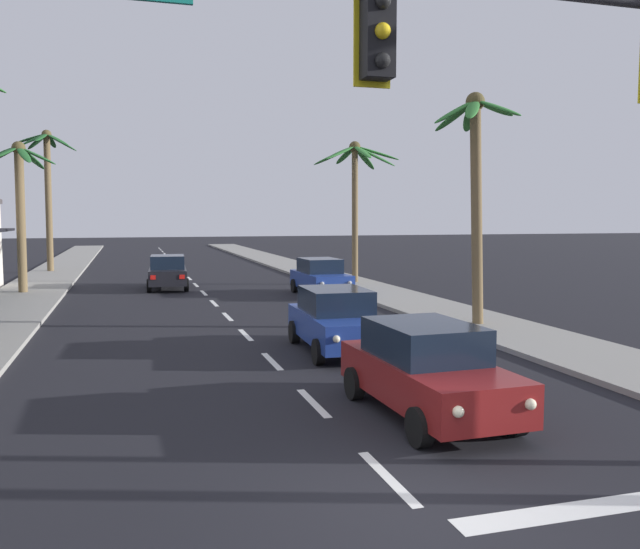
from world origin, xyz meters
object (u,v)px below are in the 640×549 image
(sedan_lead_at_stop_bar, at_px, (426,369))
(palm_right_second, at_px, (476,166))
(sedan_third_in_queue, at_px, (336,320))
(palm_right_third, at_px, (356,178))
(sedan_parked_nearest_kerb, at_px, (320,277))
(sedan_oncoming_far, at_px, (168,272))
(palm_left_third, at_px, (20,193))
(palm_left_farthest, at_px, (48,176))

(sedan_lead_at_stop_bar, bearing_deg, palm_right_second, 55.83)
(sedan_third_in_queue, bearing_deg, palm_right_third, 68.88)
(sedan_lead_at_stop_bar, relative_size, sedan_third_in_queue, 1.00)
(sedan_parked_nearest_kerb, bearing_deg, sedan_third_in_queue, -104.42)
(sedan_third_in_queue, xyz_separation_m, palm_right_second, (5.36, 2.27, 4.34))
(sedan_lead_at_stop_bar, bearing_deg, sedan_third_in_queue, 88.29)
(sedan_parked_nearest_kerb, bearing_deg, sedan_oncoming_far, 144.86)
(sedan_oncoming_far, bearing_deg, palm_left_third, -173.57)
(sedan_lead_at_stop_bar, xyz_separation_m, sedan_third_in_queue, (0.18, 5.88, 0.00))
(sedan_lead_at_stop_bar, height_order, sedan_third_in_queue, same)
(sedan_parked_nearest_kerb, distance_m, palm_left_farthest, 21.53)
(sedan_lead_at_stop_bar, distance_m, palm_left_farthest, 35.99)
(sedan_oncoming_far, bearing_deg, palm_left_farthest, 119.82)
(palm_right_second, height_order, palm_right_third, palm_right_third)
(sedan_third_in_queue, height_order, sedan_parked_nearest_kerb, same)
(sedan_lead_at_stop_bar, height_order, palm_left_third, palm_left_third)
(palm_left_third, distance_m, palm_right_third, 16.24)
(palm_left_farthest, xyz_separation_m, palm_right_second, (15.42, -26.05, -0.97))
(sedan_oncoming_far, bearing_deg, sedan_parked_nearest_kerb, -35.14)
(palm_left_farthest, xyz_separation_m, palm_right_third, (16.31, -12.14, -0.54))
(sedan_parked_nearest_kerb, bearing_deg, palm_right_second, -77.25)
(sedan_oncoming_far, relative_size, palm_left_farthest, 0.50)
(sedan_third_in_queue, relative_size, sedan_parked_nearest_kerb, 1.00)
(sedan_lead_at_stop_bar, distance_m, palm_right_third, 23.46)
(palm_left_third, distance_m, palm_left_farthest, 12.38)
(sedan_third_in_queue, height_order, palm_left_farthest, palm_left_farthest)
(palm_right_second, xyz_separation_m, palm_right_third, (0.89, 13.90, 0.42))
(palm_left_farthest, bearing_deg, sedan_parked_nearest_kerb, -50.81)
(sedan_lead_at_stop_bar, xyz_separation_m, sedan_oncoming_far, (-3.27, 22.65, 0.00))
(sedan_oncoming_far, xyz_separation_m, palm_right_third, (9.69, -0.60, 4.76))
(sedan_lead_at_stop_bar, relative_size, palm_left_farthest, 0.50)
(palm_left_third, bearing_deg, sedan_oncoming_far, 6.43)
(sedan_lead_at_stop_bar, xyz_separation_m, palm_left_farthest, (-9.89, 34.20, 5.30))
(sedan_lead_at_stop_bar, relative_size, sedan_oncoming_far, 0.99)
(palm_left_third, relative_size, palm_right_third, 0.93)
(palm_left_farthest, bearing_deg, sedan_oncoming_far, -60.18)
(sedan_third_in_queue, relative_size, palm_left_third, 0.64)
(sedan_third_in_queue, xyz_separation_m, palm_left_third, (-9.97, 16.03, 3.80))
(sedan_oncoming_far, height_order, sedan_parked_nearest_kerb, same)
(sedan_third_in_queue, distance_m, palm_right_third, 17.98)
(sedan_third_in_queue, relative_size, palm_right_third, 0.60)
(sedan_parked_nearest_kerb, bearing_deg, palm_right_third, 52.21)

